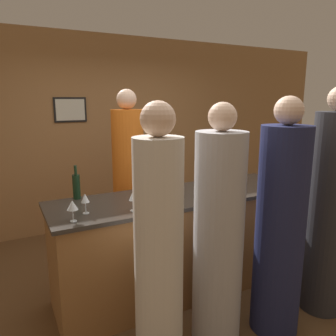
% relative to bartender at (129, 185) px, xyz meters
% --- Properties ---
extents(ground_plane, '(14.00, 14.00, 0.00)m').
position_rel_bartender_xyz_m(ground_plane, '(0.25, -0.79, -0.94)').
color(ground_plane, brown).
extents(back_wall, '(8.00, 0.08, 2.80)m').
position_rel_bartender_xyz_m(back_wall, '(0.25, 1.32, 0.46)').
color(back_wall, '#A37547').
rests_on(back_wall, ground_plane).
extents(bar_counter, '(2.52, 0.76, 1.00)m').
position_rel_bartender_xyz_m(bar_counter, '(0.25, -0.79, -0.44)').
color(bar_counter, '#996638').
rests_on(bar_counter, ground_plane).
extents(bartender, '(0.36, 0.36, 2.00)m').
position_rel_bartender_xyz_m(bartender, '(0.00, 0.00, 0.00)').
color(bartender, orange).
rests_on(bartender, ground_plane).
extents(guest_0, '(0.39, 0.39, 1.88)m').
position_rel_bartender_xyz_m(guest_0, '(0.15, -1.52, -0.07)').
color(guest_0, '#B2B2B7').
rests_on(guest_0, ground_plane).
extents(guest_1, '(0.37, 0.37, 2.00)m').
position_rel_bartender_xyz_m(guest_1, '(1.24, -1.66, -0.00)').
color(guest_1, '#2D2D33').
rests_on(guest_1, ground_plane).
extents(guest_2, '(0.34, 0.34, 1.89)m').
position_rel_bartender_xyz_m(guest_2, '(-0.38, -1.57, -0.05)').
color(guest_2, silver).
rests_on(guest_2, ground_plane).
extents(guest_3, '(0.39, 0.39, 1.92)m').
position_rel_bartender_xyz_m(guest_3, '(0.65, -1.66, -0.05)').
color(guest_3, '#1E234C').
rests_on(guest_3, ground_plane).
extents(wine_bottle_0, '(0.07, 0.07, 0.31)m').
position_rel_bartender_xyz_m(wine_bottle_0, '(-0.68, -0.46, 0.18)').
color(wine_bottle_0, black).
rests_on(wine_bottle_0, bar_counter).
extents(wine_bottle_1, '(0.07, 0.07, 0.28)m').
position_rel_bartender_xyz_m(wine_bottle_1, '(0.19, -0.59, 0.17)').
color(wine_bottle_1, black).
rests_on(wine_bottle_1, bar_counter).
extents(wine_glass_0, '(0.07, 0.07, 0.17)m').
position_rel_bartender_xyz_m(wine_glass_0, '(-0.71, -0.90, 0.18)').
color(wine_glass_0, silver).
rests_on(wine_glass_0, bar_counter).
extents(wine_glass_1, '(0.08, 0.08, 0.17)m').
position_rel_bartender_xyz_m(wine_glass_1, '(-0.83, -1.03, 0.18)').
color(wine_glass_1, silver).
rests_on(wine_glass_1, bar_counter).
extents(wine_glass_2, '(0.07, 0.07, 0.16)m').
position_rel_bartender_xyz_m(wine_glass_2, '(-0.35, -1.02, 0.18)').
color(wine_glass_2, silver).
rests_on(wine_glass_2, bar_counter).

